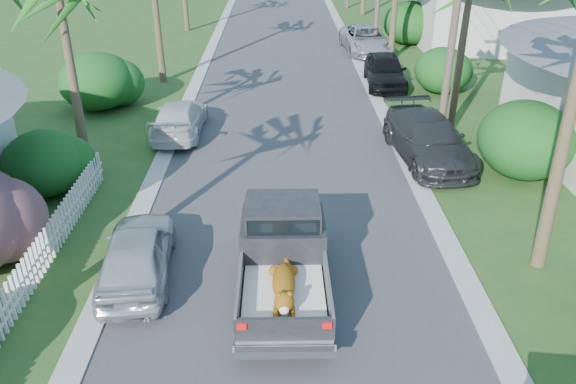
{
  "coord_description": "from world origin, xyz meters",
  "views": [
    {
      "loc": [
        -0.19,
        -5.74,
        8.2
      ],
      "look_at": [
        0.04,
        7.2,
        1.4
      ],
      "focal_mm": 35.0,
      "sensor_mm": 36.0,
      "label": 1
    }
  ],
  "objects_px": {
    "parked_car_lf": "(179,118)",
    "house_right_far": "(491,9)",
    "pickup_truck": "(283,248)",
    "parked_car_rm": "(428,139)",
    "utility_pole_b": "(455,22)",
    "parked_car_ln": "(137,254)",
    "parked_car_rd": "(366,40)",
    "parked_car_rf": "(385,71)"
  },
  "relations": [
    {
      "from": "parked_car_rm",
      "to": "parked_car_ln",
      "type": "xyz_separation_m",
      "value": [
        -8.6,
        -6.83,
        -0.08
      ]
    },
    {
      "from": "parked_car_rf",
      "to": "utility_pole_b",
      "type": "distance_m",
      "value": 8.9
    },
    {
      "from": "parked_car_rd",
      "to": "parked_car_lf",
      "type": "bearing_deg",
      "value": -128.97
    },
    {
      "from": "pickup_truck",
      "to": "parked_car_rf",
      "type": "relative_size",
      "value": 1.13
    },
    {
      "from": "parked_car_rm",
      "to": "parked_car_lf",
      "type": "bearing_deg",
      "value": 157.77
    },
    {
      "from": "parked_car_rm",
      "to": "parked_car_ln",
      "type": "height_order",
      "value": "parked_car_rm"
    },
    {
      "from": "pickup_truck",
      "to": "house_right_far",
      "type": "bearing_deg",
      "value": 62.17
    },
    {
      "from": "parked_car_lf",
      "to": "pickup_truck",
      "type": "bearing_deg",
      "value": 112.47
    },
    {
      "from": "pickup_truck",
      "to": "parked_car_rd",
      "type": "relative_size",
      "value": 0.96
    },
    {
      "from": "pickup_truck",
      "to": "parked_car_lf",
      "type": "relative_size",
      "value": 1.16
    },
    {
      "from": "pickup_truck",
      "to": "parked_car_ln",
      "type": "xyz_separation_m",
      "value": [
        -3.49,
        0.31,
        -0.33
      ]
    },
    {
      "from": "house_right_far",
      "to": "parked_car_rf",
      "type": "bearing_deg",
      "value": -131.68
    },
    {
      "from": "parked_car_rd",
      "to": "house_right_far",
      "type": "xyz_separation_m",
      "value": [
        8.0,
        2.19,
        1.38
      ]
    },
    {
      "from": "parked_car_lf",
      "to": "house_right_far",
      "type": "distance_m",
      "value": 22.85
    },
    {
      "from": "parked_car_rd",
      "to": "pickup_truck",
      "type": "bearing_deg",
      "value": -106.83
    },
    {
      "from": "pickup_truck",
      "to": "utility_pole_b",
      "type": "xyz_separation_m",
      "value": [
        5.71,
        7.84,
        3.59
      ]
    },
    {
      "from": "house_right_far",
      "to": "parked_car_lf",
      "type": "bearing_deg",
      "value": -138.34
    },
    {
      "from": "parked_car_rf",
      "to": "parked_car_ln",
      "type": "xyz_separation_m",
      "value": [
        -8.6,
        -15.55,
        -0.1
      ]
    },
    {
      "from": "parked_car_ln",
      "to": "utility_pole_b",
      "type": "bearing_deg",
      "value": -145.89
    },
    {
      "from": "house_right_far",
      "to": "parked_car_ln",
      "type": "bearing_deg",
      "value": -124.09
    },
    {
      "from": "parked_car_ln",
      "to": "house_right_far",
      "type": "height_order",
      "value": "house_right_far"
    },
    {
      "from": "pickup_truck",
      "to": "parked_car_ln",
      "type": "distance_m",
      "value": 3.52
    },
    {
      "from": "pickup_truck",
      "to": "house_right_far",
      "type": "xyz_separation_m",
      "value": [
        13.11,
        24.84,
        1.11
      ]
    },
    {
      "from": "parked_car_ln",
      "to": "house_right_far",
      "type": "relative_size",
      "value": 0.44
    },
    {
      "from": "parked_car_rm",
      "to": "utility_pole_b",
      "type": "height_order",
      "value": "utility_pole_b"
    },
    {
      "from": "pickup_truck",
      "to": "parked_car_ln",
      "type": "height_order",
      "value": "pickup_truck"
    },
    {
      "from": "parked_car_rm",
      "to": "parked_car_rd",
      "type": "relative_size",
      "value": 0.98
    },
    {
      "from": "house_right_far",
      "to": "parked_car_rm",
      "type": "bearing_deg",
      "value": -114.33
    },
    {
      "from": "parked_car_lf",
      "to": "house_right_far",
      "type": "height_order",
      "value": "house_right_far"
    },
    {
      "from": "parked_car_rm",
      "to": "house_right_far",
      "type": "bearing_deg",
      "value": 59.17
    },
    {
      "from": "parked_car_rm",
      "to": "parked_car_rf",
      "type": "bearing_deg",
      "value": 83.49
    },
    {
      "from": "pickup_truck",
      "to": "parked_car_rm",
      "type": "bearing_deg",
      "value": 54.4
    },
    {
      "from": "parked_car_ln",
      "to": "house_right_far",
      "type": "distance_m",
      "value": 29.65
    },
    {
      "from": "parked_car_ln",
      "to": "parked_car_lf",
      "type": "height_order",
      "value": "parked_car_ln"
    },
    {
      "from": "parked_car_rd",
      "to": "house_right_far",
      "type": "bearing_deg",
      "value": 11.18
    },
    {
      "from": "parked_car_rd",
      "to": "parked_car_ln",
      "type": "xyz_separation_m",
      "value": [
        -8.6,
        -22.34,
        -0.07
      ]
    },
    {
      "from": "pickup_truck",
      "to": "utility_pole_b",
      "type": "height_order",
      "value": "utility_pole_b"
    },
    {
      "from": "pickup_truck",
      "to": "parked_car_rd",
      "type": "xyz_separation_m",
      "value": [
        5.11,
        22.65,
        -0.27
      ]
    },
    {
      "from": "parked_car_rd",
      "to": "parked_car_ln",
      "type": "relative_size",
      "value": 1.35
    },
    {
      "from": "parked_car_rm",
      "to": "utility_pole_b",
      "type": "xyz_separation_m",
      "value": [
        0.6,
        0.7,
        3.84
      ]
    },
    {
      "from": "parked_car_ln",
      "to": "house_right_far",
      "type": "xyz_separation_m",
      "value": [
        16.6,
        24.53,
        1.45
      ]
    },
    {
      "from": "parked_car_rm",
      "to": "parked_car_ln",
      "type": "bearing_deg",
      "value": -148.03
    }
  ]
}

